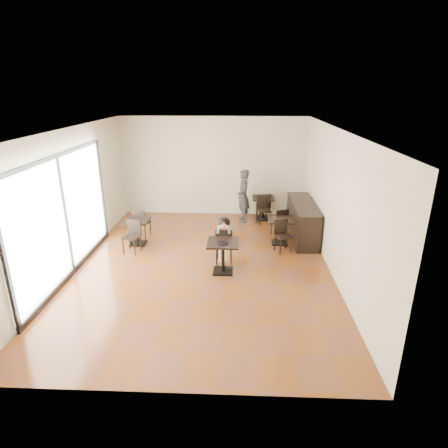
# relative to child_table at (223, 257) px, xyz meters

# --- Properties ---
(floor) EXTENTS (6.00, 8.00, 0.01)m
(floor) POSITION_rel_child_table_xyz_m (-0.50, 0.29, -0.38)
(floor) COLOR brown
(floor) RESTS_ON ground
(ceiling) EXTENTS (6.00, 8.00, 0.01)m
(ceiling) POSITION_rel_child_table_xyz_m (-0.50, 0.29, 2.82)
(ceiling) COLOR white
(ceiling) RESTS_ON floor
(wall_back) EXTENTS (6.00, 0.01, 3.20)m
(wall_back) POSITION_rel_child_table_xyz_m (-0.50, 4.29, 1.22)
(wall_back) COLOR beige
(wall_back) RESTS_ON floor
(wall_front) EXTENTS (6.00, 0.01, 3.20)m
(wall_front) POSITION_rel_child_table_xyz_m (-0.50, -3.71, 1.22)
(wall_front) COLOR beige
(wall_front) RESTS_ON floor
(wall_left) EXTENTS (0.01, 8.00, 3.20)m
(wall_left) POSITION_rel_child_table_xyz_m (-3.50, 0.29, 1.22)
(wall_left) COLOR beige
(wall_left) RESTS_ON floor
(wall_right) EXTENTS (0.01, 8.00, 3.20)m
(wall_right) POSITION_rel_child_table_xyz_m (2.50, 0.29, 1.22)
(wall_right) COLOR beige
(wall_right) RESTS_ON floor
(storefront_window) EXTENTS (0.04, 4.50, 2.60)m
(storefront_window) POSITION_rel_child_table_xyz_m (-3.47, -0.21, 1.02)
(storefront_window) COLOR white
(storefront_window) RESTS_ON floor
(child_table) EXTENTS (0.71, 0.71, 0.75)m
(child_table) POSITION_rel_child_table_xyz_m (0.00, 0.00, 0.00)
(child_table) COLOR black
(child_table) RESTS_ON floor
(child_chair) EXTENTS (0.41, 0.41, 0.90)m
(child_chair) POSITION_rel_child_table_xyz_m (0.00, 0.55, 0.08)
(child_chair) COLOR black
(child_chair) RESTS_ON floor
(child) EXTENTS (0.41, 0.57, 1.14)m
(child) POSITION_rel_child_table_xyz_m (0.00, 0.55, 0.19)
(child) COLOR gray
(child) RESTS_ON child_chair
(plate) EXTENTS (0.25, 0.25, 0.02)m
(plate) POSITION_rel_child_table_xyz_m (0.00, -0.10, 0.38)
(plate) COLOR black
(plate) RESTS_ON child_table
(pizza_slice) EXTENTS (0.26, 0.20, 0.06)m
(pizza_slice) POSITION_rel_child_table_xyz_m (0.00, 0.36, 0.61)
(pizza_slice) COLOR tan
(pizza_slice) RESTS_ON child
(adult_patron) EXTENTS (0.53, 0.68, 1.67)m
(adult_patron) POSITION_rel_child_table_xyz_m (0.47, 3.53, 0.46)
(adult_patron) COLOR #333438
(adult_patron) RESTS_ON floor
(cafe_table_mid) EXTENTS (0.85, 0.85, 0.70)m
(cafe_table_mid) POSITION_rel_child_table_xyz_m (1.47, 1.77, -0.03)
(cafe_table_mid) COLOR black
(cafe_table_mid) RESTS_ON floor
(cafe_table_left) EXTENTS (0.81, 0.81, 0.70)m
(cafe_table_left) POSITION_rel_child_table_xyz_m (-2.40, 1.55, -0.02)
(cafe_table_left) COLOR black
(cafe_table_left) RESTS_ON floor
(cafe_table_back) EXTENTS (0.83, 0.83, 0.73)m
(cafe_table_back) POSITION_rel_child_table_xyz_m (1.12, 3.79, -0.01)
(cafe_table_back) COLOR black
(cafe_table_back) RESTS_ON floor
(chair_mid_a) EXTENTS (0.49, 0.49, 0.84)m
(chair_mid_a) POSITION_rel_child_table_xyz_m (1.51, 2.32, 0.04)
(chair_mid_a) COLOR black
(chair_mid_a) RESTS_ON floor
(chair_mid_b) EXTENTS (0.49, 0.49, 0.84)m
(chair_mid_b) POSITION_rel_child_table_xyz_m (1.51, 1.22, 0.04)
(chair_mid_b) COLOR black
(chair_mid_b) RESTS_ON floor
(chair_left_a) EXTENTS (0.46, 0.46, 0.85)m
(chair_left_a) POSITION_rel_child_table_xyz_m (-2.40, 2.10, 0.05)
(chair_left_a) COLOR black
(chair_left_a) RESTS_ON floor
(chair_left_b) EXTENTS (0.46, 0.46, 0.85)m
(chair_left_b) POSITION_rel_child_table_xyz_m (-2.40, 1.00, 0.05)
(chair_left_b) COLOR black
(chair_left_b) RESTS_ON floor
(chair_back_a) EXTENTS (0.47, 0.47, 0.88)m
(chair_back_a) POSITION_rel_child_table_xyz_m (1.12, 3.79, 0.06)
(chair_back_a) COLOR black
(chair_back_a) RESTS_ON floor
(chair_back_b) EXTENTS (0.47, 0.47, 0.88)m
(chair_back_b) POSITION_rel_child_table_xyz_m (1.12, 3.28, 0.06)
(chair_back_b) COLOR black
(chair_back_b) RESTS_ON floor
(service_counter) EXTENTS (0.60, 2.40, 1.00)m
(service_counter) POSITION_rel_child_table_xyz_m (2.15, 2.29, 0.12)
(service_counter) COLOR black
(service_counter) RESTS_ON floor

